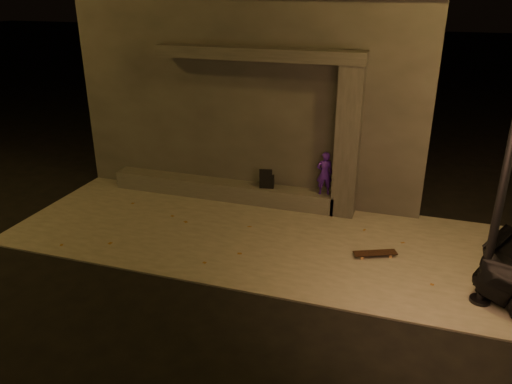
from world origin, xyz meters
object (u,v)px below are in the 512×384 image
(column, at_px, (348,143))
(skateboard, at_px, (375,253))
(skateboarder, at_px, (325,173))
(backpack, at_px, (267,181))

(column, height_order, skateboard, column)
(column, xyz_separation_m, skateboarder, (-0.50, 0.00, -0.81))
(column, relative_size, backpack, 7.02)
(backpack, height_order, skateboard, backpack)
(column, xyz_separation_m, backpack, (-1.96, 0.00, -1.17))
(skateboarder, height_order, backpack, skateboarder)
(skateboarder, bearing_deg, column, 160.51)
(skateboarder, bearing_deg, backpack, -19.49)
(column, height_order, backpack, column)
(skateboard, bearing_deg, skateboarder, 103.60)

